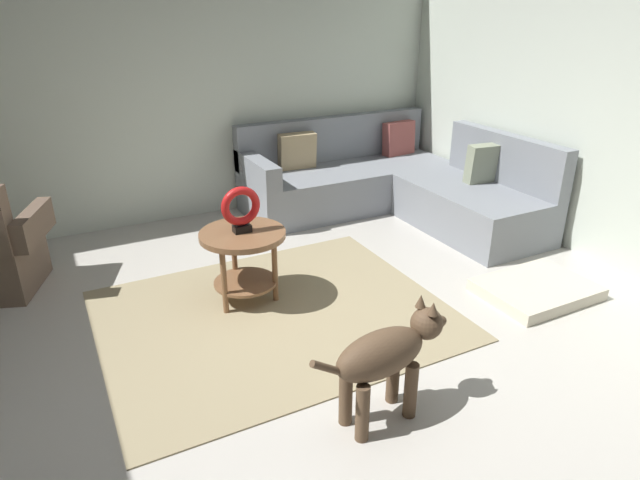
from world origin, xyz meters
name	(u,v)px	position (x,y,z in m)	size (l,w,h in m)	color
ground_plane	(299,385)	(0.00, 0.00, -0.05)	(6.00, 6.00, 0.10)	beige
wall_back	(159,78)	(0.00, 2.94, 1.35)	(6.00, 0.12, 2.70)	silver
area_rug	(275,315)	(0.15, 0.70, 0.01)	(2.30, 1.90, 0.01)	tan
sectional_couch	(391,185)	(1.99, 2.01, 0.29)	(2.20, 2.25, 0.88)	gray
side_table	(243,248)	(0.05, 0.99, 0.42)	(0.60, 0.60, 0.54)	brown
torus_sculpture	(241,208)	(0.05, 0.99, 0.71)	(0.28, 0.08, 0.33)	black
dog_bed_mat	(536,289)	(1.98, 0.08, 0.04)	(0.80, 0.60, 0.09)	beige
dog	(387,355)	(0.27, -0.48, 0.38)	(0.85, 0.27, 0.63)	brown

